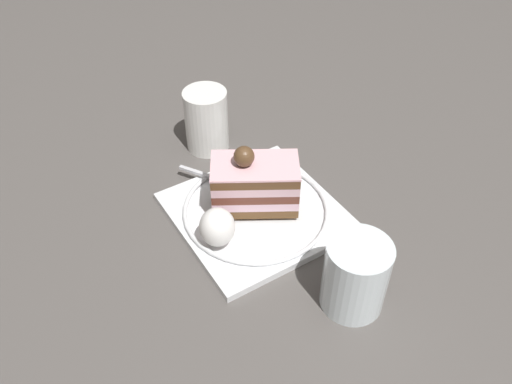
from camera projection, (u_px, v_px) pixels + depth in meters
name	position (u px, v px, depth m)	size (l,w,h in m)	color
ground_plane	(255.00, 226.00, 0.76)	(2.40, 2.40, 0.00)	#514C49
dessert_plate	(256.00, 212.00, 0.77)	(0.25, 0.25, 0.02)	white
cake_slice	(255.00, 183.00, 0.75)	(0.14, 0.13, 0.10)	brown
whipped_cream_dollop	(217.00, 227.00, 0.70)	(0.05, 0.05, 0.06)	white
fork	(212.00, 177.00, 0.81)	(0.06, 0.10, 0.00)	silver
drink_glass_near	(207.00, 123.00, 0.87)	(0.07, 0.07, 0.11)	white
drink_glass_far	(355.00, 279.00, 0.64)	(0.08, 0.08, 0.10)	silver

